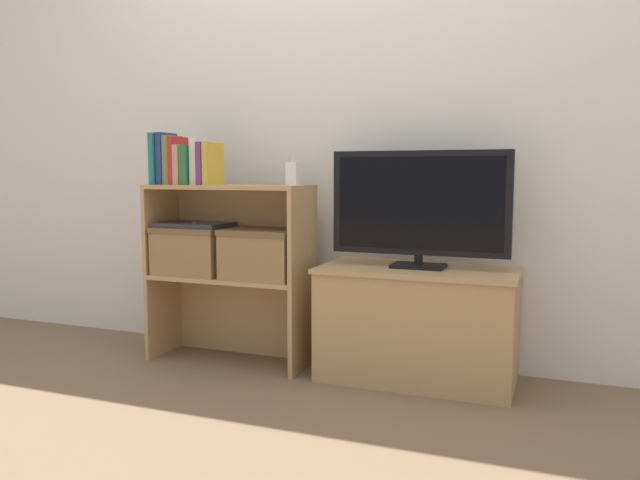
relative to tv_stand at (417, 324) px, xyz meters
name	(u,v)px	position (x,y,z in m)	size (l,w,h in m)	color
ground_plane	(307,382)	(-0.43, -0.20, -0.24)	(16.00, 16.00, 0.00)	brown
wall_back	(342,105)	(-0.43, 0.24, 0.96)	(10.00, 0.05, 2.40)	silver
tv_stand	(417,324)	(0.00, 0.00, 0.00)	(0.83, 0.42, 0.48)	tan
tv	(419,206)	(0.00, 0.00, 0.50)	(0.75, 0.14, 0.49)	black
bookshelf_lower_tier	(236,304)	(-0.88, 0.00, 0.02)	(0.76, 0.30, 0.41)	tan
bookshelf_upper_tier	(235,218)	(-0.88, 0.00, 0.43)	(0.76, 0.30, 0.42)	tan
book_teal	(161,159)	(-1.21, -0.10, 0.70)	(0.03, 0.16, 0.24)	#1E7075
book_navy	(167,159)	(-1.18, -0.10, 0.71)	(0.03, 0.14, 0.24)	navy
book_olive	(173,160)	(-1.15, -0.10, 0.70)	(0.03, 0.13, 0.23)	olive
book_crimson	(179,161)	(-1.11, -0.10, 0.70)	(0.02, 0.15, 0.22)	#B22328
book_tan	(184,165)	(-1.08, -0.10, 0.68)	(0.03, 0.15, 0.18)	tan
book_forest	(192,165)	(-1.04, -0.10, 0.68)	(0.04, 0.16, 0.18)	#286638
book_ivory	(200,162)	(-1.00, -0.10, 0.69)	(0.04, 0.12, 0.21)	silver
book_plum	(207,164)	(-0.96, -0.10, 0.68)	(0.03, 0.16, 0.19)	#6B2D66
book_mustard	(213,164)	(-0.93, -0.10, 0.68)	(0.03, 0.15, 0.19)	gold
baby_monitor	(292,174)	(-0.56, -0.05, 0.64)	(0.05, 0.04, 0.13)	white
storage_basket_left	(195,248)	(-1.06, -0.07, 0.29)	(0.34, 0.27, 0.22)	#937047
storage_basket_right	(263,252)	(-0.70, -0.07, 0.29)	(0.34, 0.27, 0.22)	#937047
laptop	(194,225)	(-1.06, -0.07, 0.40)	(0.33, 0.23, 0.02)	#2D2D33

